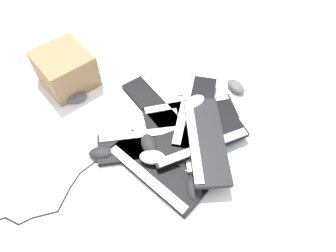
% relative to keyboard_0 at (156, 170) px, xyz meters
% --- Properties ---
extents(ground_plane, '(3.20, 3.20, 0.00)m').
position_rel_keyboard_0_xyz_m(ground_plane, '(-0.18, 0.04, -0.01)').
color(ground_plane, white).
extents(keyboard_0, '(0.42, 0.42, 0.03)m').
position_rel_keyboard_0_xyz_m(keyboard_0, '(0.00, 0.00, 0.00)').
color(keyboard_0, black).
rests_on(keyboard_0, ground).
extents(keyboard_1, '(0.45, 0.19, 0.03)m').
position_rel_keyboard_0_xyz_m(keyboard_1, '(-0.19, 0.19, 0.00)').
color(keyboard_1, black).
rests_on(keyboard_1, ground).
extents(keyboard_2, '(0.23, 0.46, 0.03)m').
position_rel_keyboard_0_xyz_m(keyboard_2, '(-0.30, 0.17, 0.00)').
color(keyboard_2, black).
rests_on(keyboard_2, ground).
extents(keyboard_3, '(0.45, 0.37, 0.03)m').
position_rel_keyboard_0_xyz_m(keyboard_3, '(-0.35, 0.02, 0.00)').
color(keyboard_3, black).
rests_on(keyboard_3, ground).
extents(keyboard_4, '(0.19, 0.45, 0.03)m').
position_rel_keyboard_0_xyz_m(keyboard_4, '(-0.13, -0.03, 0.00)').
color(keyboard_4, black).
rests_on(keyboard_4, ground).
extents(keyboard_5, '(0.30, 0.46, 0.03)m').
position_rel_keyboard_0_xyz_m(keyboard_5, '(-0.13, 0.19, 0.03)').
color(keyboard_5, black).
rests_on(keyboard_5, keyboard_1).
extents(keyboard_6, '(0.46, 0.25, 0.03)m').
position_rel_keyboard_0_xyz_m(keyboard_6, '(-0.29, 0.19, 0.03)').
color(keyboard_6, black).
rests_on(keyboard_6, keyboard_2).
extents(keyboard_7, '(0.44, 0.16, 0.03)m').
position_rel_keyboard_0_xyz_m(keyboard_7, '(-0.11, 0.22, 0.06)').
color(keyboard_7, black).
rests_on(keyboard_7, keyboard_5).
extents(mouse_0, '(0.08, 0.12, 0.04)m').
position_rel_keyboard_0_xyz_m(mouse_0, '(-0.42, -0.39, 0.01)').
color(mouse_0, '#4C4C51').
rests_on(mouse_0, ground).
extents(mouse_1, '(0.07, 0.11, 0.04)m').
position_rel_keyboard_0_xyz_m(mouse_1, '(-0.09, -0.23, 0.01)').
color(mouse_1, black).
rests_on(mouse_1, ground).
extents(mouse_2, '(0.13, 0.11, 0.04)m').
position_rel_keyboard_0_xyz_m(mouse_2, '(-0.46, 0.42, 0.01)').
color(mouse_2, '#4C4C51').
rests_on(mouse_2, ground).
extents(mouse_3, '(0.07, 0.11, 0.04)m').
position_rel_keyboard_0_xyz_m(mouse_3, '(0.05, 0.25, 0.01)').
color(mouse_3, silver).
rests_on(mouse_3, ground).
extents(mouse_4, '(0.11, 0.07, 0.04)m').
position_rel_keyboard_0_xyz_m(mouse_4, '(0.09, 0.15, 0.01)').
color(mouse_4, black).
rests_on(mouse_4, ground).
extents(mouse_5, '(0.12, 0.13, 0.04)m').
position_rel_keyboard_0_xyz_m(mouse_5, '(-0.31, 0.19, 0.07)').
color(mouse_5, '#B7B7BC').
rests_on(mouse_5, keyboard_6).
extents(mouse_6, '(0.12, 0.09, 0.04)m').
position_rel_keyboard_0_xyz_m(mouse_6, '(-0.11, -0.03, 0.04)').
color(mouse_6, black).
rests_on(mouse_6, keyboard_4).
extents(mouse_7, '(0.08, 0.12, 0.04)m').
position_rel_keyboard_0_xyz_m(mouse_7, '(-0.04, -0.01, 0.04)').
color(mouse_7, silver).
rests_on(mouse_7, keyboard_0).
extents(cable_0, '(0.32, 0.57, 0.01)m').
position_rel_keyboard_0_xyz_m(cable_0, '(0.13, -0.47, -0.01)').
color(cable_0, black).
rests_on(cable_0, ground).
extents(cardboard_box, '(0.35, 0.35, 0.18)m').
position_rel_keyboard_0_xyz_m(cardboard_box, '(-0.55, -0.44, 0.08)').
color(cardboard_box, olive).
rests_on(cardboard_box, ground).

